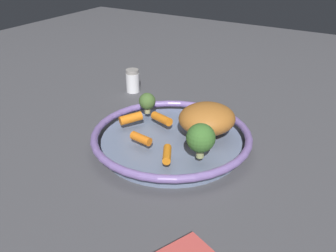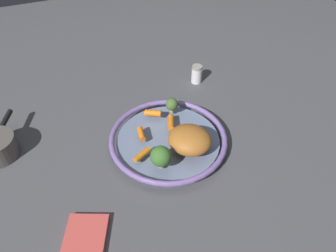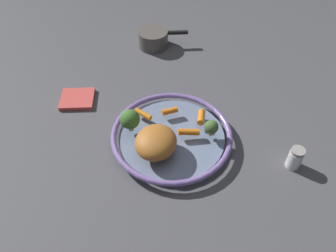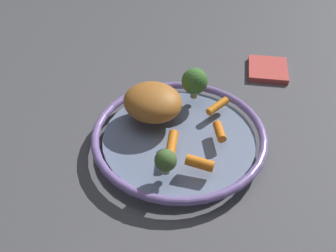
% 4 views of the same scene
% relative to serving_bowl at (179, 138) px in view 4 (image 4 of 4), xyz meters
% --- Properties ---
extents(ground_plane, '(2.53, 2.53, 0.00)m').
position_rel_serving_bowl_xyz_m(ground_plane, '(0.00, 0.00, -0.02)').
color(ground_plane, '#4C4C51').
extents(serving_bowl, '(0.35, 0.35, 0.04)m').
position_rel_serving_bowl_xyz_m(serving_bowl, '(0.00, 0.00, 0.00)').
color(serving_bowl, slate).
rests_on(serving_bowl, ground_plane).
extents(roast_chicken_piece, '(0.17, 0.17, 0.06)m').
position_rel_serving_bowl_xyz_m(roast_chicken_piece, '(0.07, 0.04, 0.05)').
color(roast_chicken_piece, '#AC6628').
rests_on(roast_chicken_piece, serving_bowl).
extents(baby_carrot_center, '(0.05, 0.02, 0.02)m').
position_rel_serving_bowl_xyz_m(baby_carrot_center, '(-0.03, -0.07, 0.03)').
color(baby_carrot_center, orange).
rests_on(baby_carrot_center, serving_bowl).
extents(baby_carrot_right, '(0.04, 0.06, 0.02)m').
position_rel_serving_bowl_xyz_m(baby_carrot_right, '(0.05, -0.10, 0.03)').
color(baby_carrot_right, orange).
rests_on(baby_carrot_right, serving_bowl).
extents(baby_carrot_near_rim, '(0.05, 0.06, 0.02)m').
position_rel_serving_bowl_xyz_m(baby_carrot_near_rim, '(-0.10, -0.01, 0.03)').
color(baby_carrot_near_rim, orange).
rests_on(baby_carrot_near_rim, serving_bowl).
extents(baby_carrot_left, '(0.06, 0.04, 0.02)m').
position_rel_serving_bowl_xyz_m(baby_carrot_left, '(-0.04, 0.03, 0.03)').
color(baby_carrot_left, orange).
rests_on(baby_carrot_left, serving_bowl).
extents(broccoli_floret_mid, '(0.04, 0.04, 0.05)m').
position_rel_serving_bowl_xyz_m(broccoli_floret_mid, '(-0.10, 0.05, 0.05)').
color(broccoli_floret_mid, tan).
rests_on(broccoli_floret_mid, serving_bowl).
extents(broccoli_floret_small, '(0.06, 0.06, 0.07)m').
position_rel_serving_bowl_xyz_m(broccoli_floret_small, '(0.10, -0.06, 0.06)').
color(broccoli_floret_small, tan).
rests_on(broccoli_floret_small, serving_bowl).
extents(dish_towel, '(0.14, 0.13, 0.01)m').
position_rel_serving_bowl_xyz_m(dish_towel, '(0.20, -0.29, -0.01)').
color(dish_towel, '#D14C47').
rests_on(dish_towel, ground_plane).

